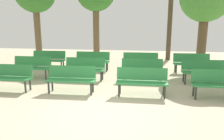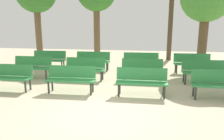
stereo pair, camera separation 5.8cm
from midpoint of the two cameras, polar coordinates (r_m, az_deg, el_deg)
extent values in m
plane|color=#BCAD8E|center=(5.87, -3.52, -11.05)|extent=(24.00, 24.00, 0.00)
cube|color=#2D8442|center=(8.31, -24.94, -1.90)|extent=(1.60, 0.45, 0.05)
cube|color=#2D8442|center=(8.42, -24.38, 0.05)|extent=(1.60, 0.13, 0.40)
cylinder|color=#2D332D|center=(7.88, -21.11, -4.03)|extent=(0.06, 0.06, 0.40)
cylinder|color=#2D332D|center=(8.15, -20.03, -3.40)|extent=(0.06, 0.06, 0.40)
cube|color=#2D8442|center=(7.40, -10.33, -2.60)|extent=(1.61, 0.49, 0.05)
cube|color=#2D8442|center=(7.52, -9.97, -0.40)|extent=(1.60, 0.17, 0.40)
cylinder|color=#2D332D|center=(7.55, -15.72, -4.37)|extent=(0.06, 0.06, 0.40)
cylinder|color=#2D332D|center=(7.14, -5.22, -4.90)|extent=(0.06, 0.06, 0.40)
cylinder|color=#2D332D|center=(7.83, -14.85, -3.69)|extent=(0.06, 0.06, 0.40)
cylinder|color=#2D332D|center=(7.44, -4.73, -4.16)|extent=(0.06, 0.06, 0.40)
cube|color=#2D8442|center=(7.03, 7.80, -3.32)|extent=(1.61, 0.46, 0.05)
cube|color=#2D8442|center=(7.16, 7.85, -0.99)|extent=(1.60, 0.14, 0.40)
cylinder|color=#2D332D|center=(6.97, 1.96, -5.30)|extent=(0.06, 0.06, 0.40)
cylinder|color=#2D332D|center=(6.99, 13.52, -5.62)|extent=(0.06, 0.06, 0.40)
cylinder|color=#2D332D|center=(7.28, 2.20, -4.52)|extent=(0.06, 0.06, 0.40)
cylinder|color=#2D332D|center=(7.29, 13.27, -4.83)|extent=(0.06, 0.06, 0.40)
cube|color=#2D8442|center=(7.45, 26.01, -3.62)|extent=(1.60, 0.45, 0.05)
cube|color=#2D8442|center=(7.57, 25.75, -1.41)|extent=(1.60, 0.13, 0.40)
cylinder|color=#2D332D|center=(7.18, 20.84, -5.62)|extent=(0.06, 0.06, 0.40)
cylinder|color=#2D332D|center=(7.48, 20.35, -4.85)|extent=(0.06, 0.06, 0.40)
cube|color=#2D8442|center=(9.72, -19.81, 0.55)|extent=(1.60, 0.45, 0.05)
cube|color=#2D8442|center=(9.85, -19.38, 2.19)|extent=(1.60, 0.13, 0.40)
cylinder|color=#2D332D|center=(9.98, -23.69, -0.81)|extent=(0.06, 0.06, 0.40)
cylinder|color=#2D332D|center=(9.32, -16.37, -1.15)|extent=(0.06, 0.06, 0.40)
cylinder|color=#2D332D|center=(10.25, -22.75, -0.40)|extent=(0.06, 0.06, 0.40)
cylinder|color=#2D332D|center=(9.60, -15.58, -0.70)|extent=(0.06, 0.06, 0.40)
cube|color=#2D8442|center=(8.89, -6.87, 0.13)|extent=(1.60, 0.44, 0.05)
cube|color=#2D8442|center=(9.03, -6.59, 1.93)|extent=(1.60, 0.12, 0.40)
cylinder|color=#2D332D|center=(9.00, -11.41, -1.36)|extent=(0.06, 0.06, 0.40)
cylinder|color=#2D332D|center=(8.64, -2.62, -1.72)|extent=(0.06, 0.06, 0.40)
cylinder|color=#2D332D|center=(9.29, -10.76, -0.89)|extent=(0.06, 0.06, 0.40)
cylinder|color=#2D332D|center=(8.94, -2.23, -1.20)|extent=(0.06, 0.06, 0.40)
cube|color=#2D8442|center=(8.67, 7.89, -0.22)|extent=(1.61, 0.46, 0.05)
cube|color=#2D8442|center=(8.82, 7.94, 1.62)|extent=(1.60, 0.14, 0.40)
cylinder|color=#2D332D|center=(8.59, 3.18, -1.80)|extent=(0.06, 0.06, 0.40)
cylinder|color=#2D332D|center=(8.61, 12.52, -2.07)|extent=(0.06, 0.06, 0.40)
cylinder|color=#2D332D|center=(8.90, 3.34, -1.28)|extent=(0.06, 0.06, 0.40)
cylinder|color=#2D332D|center=(8.92, 12.35, -1.54)|extent=(0.06, 0.06, 0.40)
cube|color=#2D8442|center=(8.99, 22.72, -0.64)|extent=(1.62, 0.50, 0.05)
cube|color=#2D8442|center=(9.13, 22.50, 1.14)|extent=(1.60, 0.18, 0.40)
cylinder|color=#2D332D|center=(8.72, 18.47, -2.24)|extent=(0.06, 0.06, 0.40)
cylinder|color=#2D332D|center=(9.02, 18.05, -1.72)|extent=(0.06, 0.06, 0.40)
cylinder|color=#2D332D|center=(9.42, 26.41, -1.85)|extent=(0.06, 0.06, 0.40)
cube|color=#2D8442|center=(11.22, -15.78, 2.39)|extent=(1.62, 0.51, 0.05)
cube|color=#2D8442|center=(11.36, -15.49, 3.79)|extent=(1.60, 0.19, 0.40)
cylinder|color=#2D332D|center=(11.39, -19.28, 1.14)|extent=(0.06, 0.06, 0.40)
cylinder|color=#2D332D|center=(10.87, -12.58, 1.02)|extent=(0.06, 0.06, 0.40)
cylinder|color=#2D332D|center=(11.67, -18.63, 1.46)|extent=(0.06, 0.06, 0.40)
cylinder|color=#2D332D|center=(11.17, -12.07, 1.36)|extent=(0.06, 0.06, 0.40)
cube|color=#2D8442|center=(10.51, -4.85, 2.15)|extent=(1.61, 0.47, 0.05)
cube|color=#2D8442|center=(10.66, -4.65, 3.64)|extent=(1.60, 0.15, 0.40)
cylinder|color=#2D332D|center=(10.57, -8.72, 0.85)|extent=(0.06, 0.06, 0.40)
cylinder|color=#2D332D|center=(10.28, -1.19, 0.65)|extent=(0.06, 0.06, 0.40)
cylinder|color=#2D332D|center=(10.87, -8.26, 1.20)|extent=(0.06, 0.06, 0.40)
cylinder|color=#2D332D|center=(10.58, -0.93, 1.02)|extent=(0.06, 0.06, 0.40)
cube|color=#2D8442|center=(10.26, 7.58, 1.82)|extent=(1.62, 0.50, 0.05)
cube|color=#2D8442|center=(10.41, 7.59, 3.35)|extent=(1.60, 0.18, 0.40)
cylinder|color=#2D332D|center=(10.15, 3.61, 0.48)|extent=(0.06, 0.06, 0.40)
cylinder|color=#2D332D|center=(10.19, 11.49, 0.29)|extent=(0.06, 0.06, 0.40)
cylinder|color=#2D332D|center=(10.46, 3.69, 0.86)|extent=(0.06, 0.06, 0.40)
cylinder|color=#2D332D|center=(10.50, 11.34, 0.67)|extent=(0.06, 0.06, 0.40)
cube|color=#2D8442|center=(10.52, 20.06, 1.43)|extent=(1.61, 0.48, 0.05)
cube|color=#2D8442|center=(10.67, 19.92, 2.93)|extent=(1.60, 0.17, 0.40)
cylinder|color=#2D332D|center=(10.27, 16.37, 0.13)|extent=(0.06, 0.06, 0.40)
cylinder|color=#2D332D|center=(10.60, 23.84, -0.07)|extent=(0.06, 0.06, 0.40)
cylinder|color=#2D332D|center=(10.58, 16.09, 0.51)|extent=(0.06, 0.06, 0.40)
cylinder|color=#2D332D|center=(10.90, 23.36, 0.30)|extent=(0.06, 0.06, 0.40)
cylinder|color=brown|center=(11.62, 22.32, 6.89)|extent=(0.43, 0.43, 2.72)
cylinder|color=brown|center=(13.31, -3.76, 9.62)|extent=(0.37, 0.37, 3.25)
cylinder|color=brown|center=(13.20, -18.14, 8.76)|extent=(0.35, 0.35, 3.15)
cylinder|color=#4C3A28|center=(13.61, 14.77, 9.87)|extent=(0.27, 0.27, 3.52)
camera|label=1|loc=(0.03, -89.80, 0.05)|focal=35.69mm
camera|label=2|loc=(0.03, 90.20, -0.05)|focal=35.69mm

